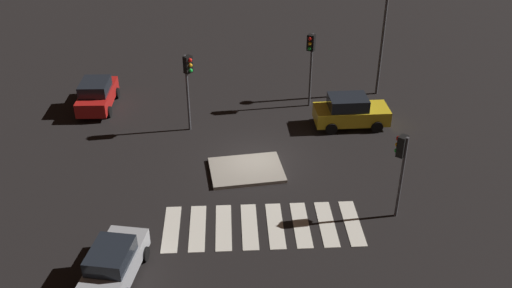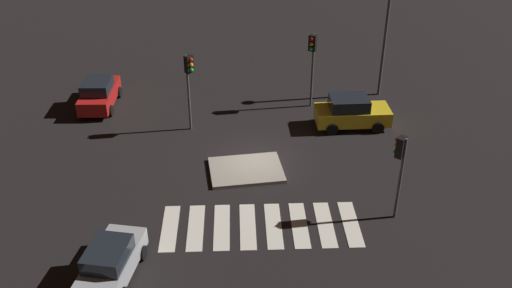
% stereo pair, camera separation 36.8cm
% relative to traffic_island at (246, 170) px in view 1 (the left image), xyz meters
% --- Properties ---
extents(ground_plane, '(80.00, 80.00, 0.00)m').
position_rel_traffic_island_xyz_m(ground_plane, '(0.54, 1.05, -0.09)').
color(ground_plane, black).
extents(traffic_island, '(3.96, 3.16, 0.18)m').
position_rel_traffic_island_xyz_m(traffic_island, '(0.00, 0.00, 0.00)').
color(traffic_island, gray).
rests_on(traffic_island, ground).
extents(car_silver, '(2.36, 4.04, 1.67)m').
position_rel_traffic_island_xyz_m(car_silver, '(-5.42, -7.38, 0.73)').
color(car_silver, '#9EA0A5').
rests_on(car_silver, ground).
extents(car_red, '(2.09, 4.27, 1.84)m').
position_rel_traffic_island_xyz_m(car_red, '(-8.84, 7.64, 0.81)').
color(car_red, red).
rests_on(car_red, ground).
extents(car_yellow, '(4.33, 2.11, 1.86)m').
position_rel_traffic_island_xyz_m(car_yellow, '(6.17, 4.54, 0.82)').
color(car_yellow, gold).
rests_on(car_yellow, ground).
extents(traffic_light_west, '(0.54, 0.54, 4.55)m').
position_rel_traffic_island_xyz_m(traffic_light_west, '(-2.98, 4.48, 3.36)').
color(traffic_light_west, '#47474C').
rests_on(traffic_light_west, ground).
extents(traffic_light_east, '(0.53, 0.54, 4.11)m').
position_rel_traffic_island_xyz_m(traffic_light_east, '(6.53, -3.88, 3.03)').
color(traffic_light_east, '#47474C').
rests_on(traffic_light_east, ground).
extents(traffic_light_north, '(0.54, 0.53, 4.65)m').
position_rel_traffic_island_xyz_m(traffic_light_north, '(4.10, 7.13, 3.43)').
color(traffic_light_north, '#47474C').
rests_on(traffic_light_north, ground).
extents(street_lamp, '(0.56, 0.56, 7.06)m').
position_rel_traffic_island_xyz_m(street_lamp, '(8.75, 8.72, 4.78)').
color(street_lamp, '#47474C').
rests_on(street_lamp, ground).
extents(crosswalk_near, '(8.75, 3.20, 0.02)m').
position_rel_traffic_island_xyz_m(crosswalk_near, '(0.54, -4.41, -0.08)').
color(crosswalk_near, silver).
rests_on(crosswalk_near, ground).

